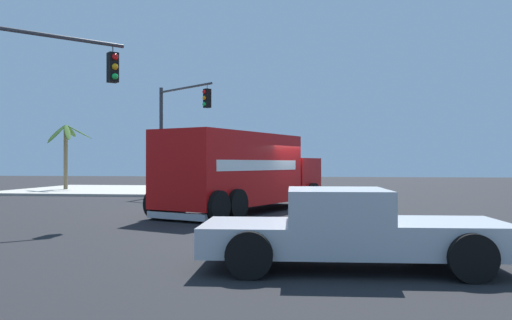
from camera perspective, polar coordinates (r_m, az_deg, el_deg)
ground_plane at (r=20.15m, az=2.64°, el=-5.58°), size 100.00×100.00×0.00m
sidewalk_corner_far at (r=35.45m, az=-16.00°, el=-3.20°), size 11.29×11.29×0.14m
delivery_truck at (r=19.22m, az=-1.53°, el=-1.28°), size 8.75×5.69×2.92m
traffic_light_primary at (r=16.24m, az=-24.51°, el=6.91°), size 3.38×3.32×5.85m
traffic_light_secondary at (r=28.08m, az=-8.86°, el=4.19°), size 2.95×3.65×5.93m
pickup_silver at (r=9.20m, az=10.22°, el=-7.24°), size 2.51×5.31×1.38m
sedan_black at (r=30.26m, az=0.56°, el=-2.64°), size 2.18×4.37×1.31m
palm_tree_far at (r=35.79m, az=-20.34°, el=1.54°), size 3.11×3.09×4.24m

